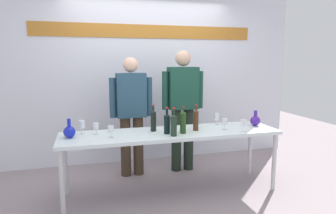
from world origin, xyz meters
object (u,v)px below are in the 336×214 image
at_px(wine_bottle_0, 167,123).
at_px(wine_bottle_1, 153,120).
at_px(display_table, 171,136).
at_px(wine_bottle_3, 174,124).
at_px(wine_glass_right_1, 244,123).
at_px(presenter_left, 131,110).
at_px(wine_glass_right_2, 225,122).
at_px(wine_glass_right_0, 217,117).
at_px(presenter_right, 183,103).
at_px(wine_glass_left_1, 96,126).
at_px(wine_glass_left_0, 82,124).
at_px(decanter_blue_left, 69,131).
at_px(decanter_blue_right, 255,120).
at_px(wine_glass_left_2, 111,129).
at_px(wine_bottle_4, 183,121).
at_px(wine_bottle_2, 196,119).

bearing_deg(wine_bottle_0, wine_bottle_1, 126.50).
height_order(display_table, wine_bottle_1, wine_bottle_1).
xyz_separation_m(wine_bottle_3, wine_glass_right_1, (0.85, -0.03, -0.02)).
distance_m(presenter_left, wine_glass_right_2, 1.27).
bearing_deg(wine_glass_right_0, presenter_right, 124.04).
relative_size(presenter_left, wine_glass_left_1, 12.04).
height_order(wine_glass_left_0, wine_glass_left_1, wine_glass_left_0).
distance_m(decanter_blue_left, wine_glass_left_0, 0.19).
distance_m(decanter_blue_right, wine_glass_left_2, 1.84).
bearing_deg(wine_bottle_4, presenter_left, 120.86).
bearing_deg(wine_glass_left_0, wine_bottle_2, -7.65).
distance_m(display_table, wine_glass_left_2, 0.73).
distance_m(wine_bottle_0, wine_bottle_1, 0.21).
relative_size(wine_bottle_1, wine_glass_right_2, 2.27).
xyz_separation_m(display_table, decanter_blue_right, (1.13, 0.03, 0.13)).
relative_size(presenter_right, wine_bottle_2, 5.52).
xyz_separation_m(wine_bottle_0, wine_bottle_2, (0.38, 0.06, 0.01)).
bearing_deg(wine_bottle_0, wine_bottle_3, -70.35).
relative_size(presenter_right, wine_bottle_4, 5.43).
xyz_separation_m(wine_glass_left_1, wine_glass_right_1, (1.68, -0.34, 0.01)).
relative_size(wine_glass_right_0, wine_glass_right_2, 1.09).
bearing_deg(display_table, wine_bottle_1, 155.81).
distance_m(decanter_blue_left, wine_bottle_1, 0.95).
distance_m(wine_bottle_4, wine_glass_left_0, 1.16).
xyz_separation_m(wine_glass_left_2, wine_glass_right_0, (1.40, 0.29, 0.01)).
relative_size(decanter_blue_right, wine_glass_left_2, 1.52).
xyz_separation_m(display_table, presenter_right, (0.37, 0.69, 0.30)).
bearing_deg(wine_bottle_3, wine_glass_left_0, 159.79).
xyz_separation_m(decanter_blue_left, decanter_blue_right, (2.28, 0.00, -0.00)).
height_order(decanter_blue_left, wine_bottle_1, wine_bottle_1).
relative_size(display_table, wine_bottle_4, 8.11).
relative_size(presenter_right, wine_glass_left_2, 13.18).
height_order(presenter_right, wine_bottle_0, presenter_right).
height_order(decanter_blue_right, wine_bottle_4, wine_bottle_4).
height_order(decanter_blue_left, wine_bottle_4, wine_bottle_4).
bearing_deg(wine_glass_left_2, wine_glass_right_0, 11.84).
distance_m(wine_bottle_0, wine_glass_left_1, 0.81).
distance_m(presenter_left, presenter_right, 0.74).
distance_m(decanter_blue_right, wine_glass_left_1, 1.99).
bearing_deg(wine_glass_right_0, wine_glass_right_1, -73.77).
height_order(wine_bottle_4, wine_glass_left_1, wine_bottle_4).
relative_size(display_table, wine_bottle_3, 8.02).
height_order(display_table, decanter_blue_right, decanter_blue_right).
bearing_deg(wine_glass_right_2, wine_bottle_1, 169.61).
height_order(wine_bottle_0, wine_bottle_3, wine_bottle_3).
relative_size(display_table, wine_bottle_0, 8.36).
height_order(decanter_blue_right, wine_glass_left_2, decanter_blue_right).
relative_size(wine_glass_left_1, wine_glass_right_1, 0.92).
distance_m(decanter_blue_right, wine_bottle_2, 0.84).
height_order(display_table, wine_bottle_3, wine_bottle_3).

